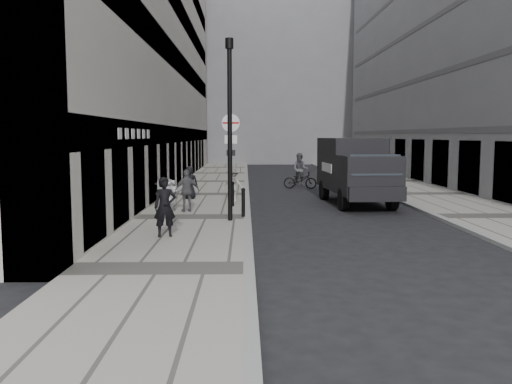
% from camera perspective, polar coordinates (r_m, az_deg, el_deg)
% --- Properties ---
extents(ground, '(120.00, 120.00, 0.00)m').
position_cam_1_polar(ground, '(9.57, -0.62, -12.54)').
color(ground, black).
rests_on(ground, ground).
extents(sidewalk, '(4.00, 60.00, 0.12)m').
position_cam_1_polar(sidewalk, '(27.30, -5.18, -0.32)').
color(sidewalk, gray).
rests_on(sidewalk, ground).
extents(far_sidewalk, '(4.00, 60.00, 0.12)m').
position_cam_1_polar(far_sidewalk, '(28.71, 17.29, -0.26)').
color(far_sidewalk, gray).
rests_on(far_sidewalk, ground).
extents(building_left, '(4.00, 45.00, 18.00)m').
position_cam_1_polar(building_left, '(34.61, -11.42, 15.77)').
color(building_left, beige).
rests_on(building_left, ground).
extents(building_right, '(6.00, 45.00, 20.00)m').
position_cam_1_polar(building_right, '(37.07, 22.13, 16.36)').
color(building_right, slate).
rests_on(building_right, ground).
extents(building_far, '(24.00, 16.00, 22.00)m').
position_cam_1_polar(building_far, '(65.58, 0.24, 12.93)').
color(building_far, slate).
rests_on(building_far, ground).
extents(walking_man, '(0.71, 0.55, 1.73)m').
position_cam_1_polar(walking_man, '(15.83, -9.57, -1.57)').
color(walking_man, black).
rests_on(walking_man, sidewalk).
extents(sign_post, '(0.65, 0.13, 3.81)m').
position_cam_1_polar(sign_post, '(19.85, -2.66, 4.57)').
color(sign_post, black).
rests_on(sign_post, sidewalk).
extents(lamppost, '(0.28, 0.28, 6.16)m').
position_cam_1_polar(lamppost, '(18.54, -2.78, 7.53)').
color(lamppost, black).
rests_on(lamppost, sidewalk).
extents(bollard_near, '(0.13, 0.13, 0.97)m').
position_cam_1_polar(bollard_near, '(19.53, -1.35, -1.19)').
color(bollard_near, black).
rests_on(bollard_near, sidewalk).
extents(bollard_far, '(0.13, 0.13, 0.95)m').
position_cam_1_polar(bollard_far, '(22.41, -2.48, -0.30)').
color(bollard_far, black).
rests_on(bollard_far, sidewalk).
extents(panel_van, '(2.64, 6.33, 2.92)m').
position_cam_1_polar(panel_van, '(24.42, 10.36, 2.60)').
color(panel_van, black).
rests_on(panel_van, ground).
extents(cyclist, '(1.99, 1.08, 2.04)m').
position_cam_1_polar(cyclist, '(31.14, 4.67, 1.81)').
color(cyclist, black).
rests_on(cyclist, ground).
extents(pedestrian_a, '(1.03, 0.69, 1.63)m').
position_cam_1_polar(pedestrian_a, '(20.88, -7.27, 0.14)').
color(pedestrian_a, '#515155').
rests_on(pedestrian_a, sidewalk).
extents(pedestrian_b, '(1.10, 0.77, 1.55)m').
position_cam_1_polar(pedestrian_b, '(23.49, -2.42, 0.72)').
color(pedestrian_b, '#AEA8A1').
rests_on(pedestrian_b, sidewalk).
extents(pedestrian_c, '(0.80, 0.57, 1.53)m').
position_cam_1_polar(pedestrian_c, '(25.22, -6.99, 1.02)').
color(pedestrian_c, black).
rests_on(pedestrian_c, sidewalk).
extents(cafe_table_near, '(0.70, 1.57, 0.89)m').
position_cam_1_polar(cafe_table_near, '(21.39, -8.99, -0.73)').
color(cafe_table_near, '#B1B1B3').
rests_on(cafe_table_near, sidewalk).
extents(cafe_table_mid, '(0.78, 1.75, 1.00)m').
position_cam_1_polar(cafe_table_mid, '(23.81, -9.65, 0.07)').
color(cafe_table_mid, '#B4B4B7').
rests_on(cafe_table_mid, sidewalk).
extents(cafe_table_far, '(0.62, 1.40, 0.80)m').
position_cam_1_polar(cafe_table_far, '(25.69, -9.03, 0.27)').
color(cafe_table_far, '#B8B8BB').
rests_on(cafe_table_far, sidewalk).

